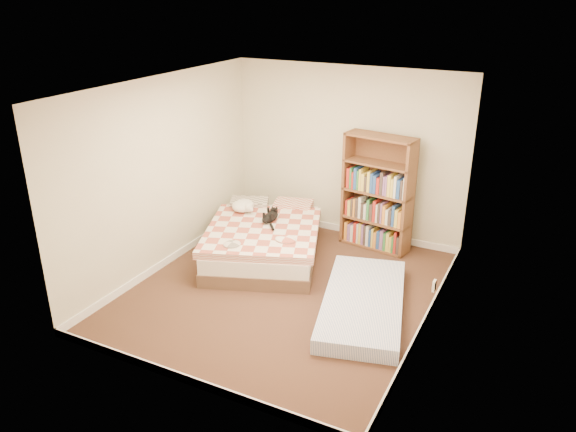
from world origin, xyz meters
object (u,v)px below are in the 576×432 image
at_px(bookshelf, 377,208).
at_px(floor_mattress, 363,303).
at_px(white_dog, 243,206).
at_px(bed, 265,239).
at_px(black_cat, 271,216).

distance_m(bookshelf, floor_mattress, 1.86).
bearing_deg(white_dog, floor_mattress, -45.94).
relative_size(bed, black_cat, 3.87).
bearing_deg(black_cat, floor_mattress, -40.17).
bearing_deg(bed, white_dog, 133.83).
bearing_deg(black_cat, white_dog, 154.72).
bearing_deg(floor_mattress, black_cat, 138.21).
distance_m(black_cat, white_dog, 0.53).
xyz_separation_m(bed, white_dog, (-0.49, 0.23, 0.32)).
height_order(bookshelf, black_cat, bookshelf).
relative_size(bookshelf, black_cat, 2.67).
distance_m(bookshelf, black_cat, 1.51).
bearing_deg(floor_mattress, bed, 141.87).
relative_size(bookshelf, floor_mattress, 0.83).
distance_m(floor_mattress, white_dog, 2.45).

